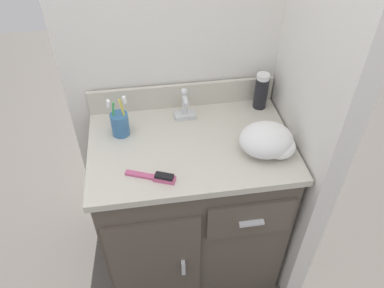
{
  "coord_description": "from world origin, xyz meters",
  "views": [
    {
      "loc": [
        -0.17,
        -1.11,
        1.83
      ],
      "look_at": [
        0.0,
        -0.03,
        0.84
      ],
      "focal_mm": 35.0,
      "sensor_mm": 36.0,
      "label": 1
    }
  ],
  "objects": [
    {
      "name": "wall_right",
      "position": [
        0.46,
        0.0,
        1.1
      ],
      "size": [
        0.08,
        0.62,
        2.2
      ],
      "primitive_type": "cube",
      "color": "silver",
      "rests_on": "ground_plane"
    },
    {
      "name": "toothbrush_cup",
      "position": [
        -0.28,
        0.1,
        0.87
      ],
      "size": [
        0.08,
        0.07,
        0.19
      ],
      "color": "teal",
      "rests_on": "vanity"
    },
    {
      "name": "backsplash",
      "position": [
        0.0,
        0.26,
        0.88
      ],
      "size": [
        0.82,
        0.02,
        0.11
      ],
      "color": "beige",
      "rests_on": "vanity"
    },
    {
      "name": "vanity",
      "position": [
        -0.0,
        -0.0,
        0.43
      ],
      "size": [
        0.82,
        0.55,
        0.82
      ],
      "color": "brown",
      "rests_on": "ground_plane"
    },
    {
      "name": "wall_back",
      "position": [
        0.0,
        0.32,
        1.1
      ],
      "size": [
        1.0,
        0.08,
        2.2
      ],
      "primitive_type": "cube",
      "color": "silver",
      "rests_on": "ground_plane"
    },
    {
      "name": "sink_faucet",
      "position": [
        0.0,
        0.17,
        0.87
      ],
      "size": [
        0.09,
        0.09,
        0.14
      ],
      "color": "silver",
      "rests_on": "vanity"
    },
    {
      "name": "ground_plane",
      "position": [
        0.0,
        0.0,
        0.0
      ],
      "size": [
        6.0,
        6.0,
        0.0
      ],
      "primitive_type": "plane",
      "color": "#4C4742"
    },
    {
      "name": "hairbrush",
      "position": [
        -0.15,
        -0.17,
        0.83
      ],
      "size": [
        0.19,
        0.1,
        0.03
      ],
      "rotation": [
        0.0,
        0.0,
        -0.39
      ],
      "color": "#C1517F",
      "rests_on": "vanity"
    },
    {
      "name": "shaving_cream_can",
      "position": [
        0.34,
        0.2,
        0.9
      ],
      "size": [
        0.06,
        0.06,
        0.17
      ],
      "color": "black",
      "rests_on": "vanity"
    },
    {
      "name": "hand_towel",
      "position": [
        0.29,
        -0.09,
        0.88
      ],
      "size": [
        0.21,
        0.18,
        0.12
      ],
      "color": "white",
      "rests_on": "vanity"
    }
  ]
}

